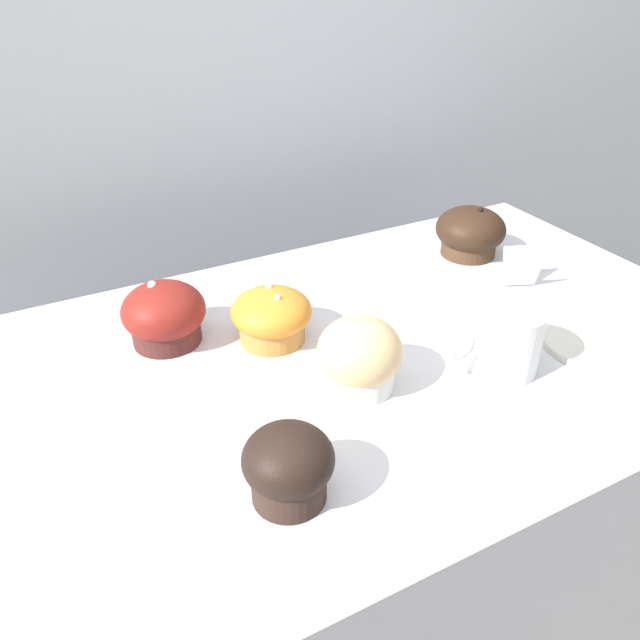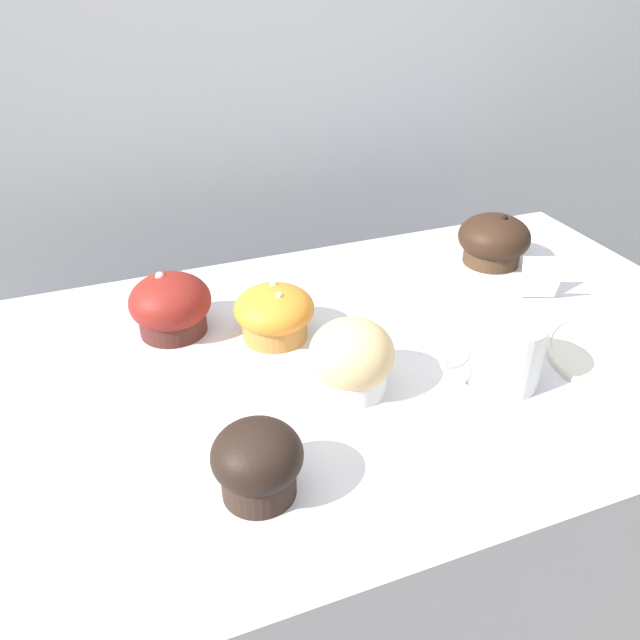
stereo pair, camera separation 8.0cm
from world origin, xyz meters
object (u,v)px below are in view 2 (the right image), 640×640
muffin_back_left (274,313)px  muffin_front_right (352,359)px  muffin_front_center (258,462)px  coffee_cup (505,351)px  serving_plate (630,357)px  muffin_front_left (171,306)px  muffin_back_right (494,240)px

muffin_back_left → muffin_front_right: 0.15m
muffin_front_center → muffin_back_left: size_ratio=0.82×
muffin_front_right → coffee_cup: 0.18m
muffin_front_center → serving_plate: muffin_front_center is taller
muffin_back_left → coffee_cup: (0.23, -0.19, 0.01)m
muffin_front_right → serving_plate: bearing=-12.0°
muffin_front_center → muffin_front_left: 0.33m
muffin_front_center → serving_plate: (0.51, 0.04, -0.04)m
muffin_back_right → muffin_front_right: bearing=-147.1°
muffin_front_left → serving_plate: 0.61m
muffin_front_center → muffin_front_left: (-0.03, 0.32, -0.00)m
muffin_front_left → muffin_front_center: bearing=-85.1°
muffin_front_center → muffin_front_left: size_ratio=0.81×
muffin_front_center → coffee_cup: size_ratio=0.68×
muffin_back_right → coffee_cup: (-0.18, -0.28, 0.01)m
coffee_cup → muffin_front_center: bearing=-168.3°
muffin_front_center → muffin_back_right: muffin_back_right is taller
muffin_back_right → muffin_front_left: 0.53m
muffin_back_right → serving_plate: (0.01, -0.30, -0.04)m
muffin_front_center → muffin_back_right: 0.61m
muffin_back_left → coffee_cup: size_ratio=0.82×
muffin_front_center → coffee_cup: coffee_cup is taller
muffin_front_center → serving_plate: bearing=4.9°
muffin_back_left → muffin_front_right: size_ratio=1.06×
muffin_back_right → serving_plate: size_ratio=0.56×
coffee_cup → muffin_front_right: bearing=163.4°
muffin_front_center → muffin_back_left: bearing=69.4°
muffin_front_left → muffin_front_right: muffin_front_right is taller
muffin_back_right → coffee_cup: size_ratio=0.89×
muffin_back_left → muffin_front_center: bearing=-110.6°
muffin_front_left → coffee_cup: size_ratio=0.84×
muffin_back_right → muffin_front_right: muffin_front_right is taller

